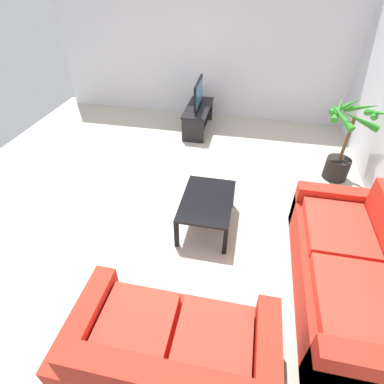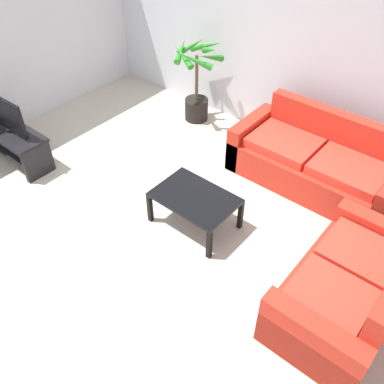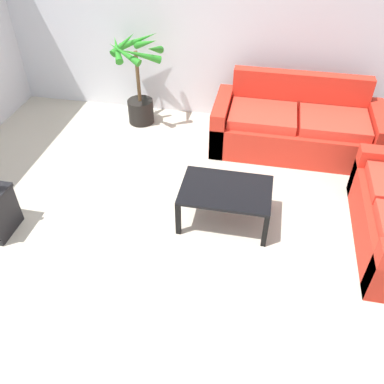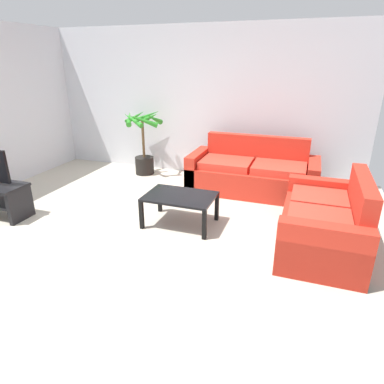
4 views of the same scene
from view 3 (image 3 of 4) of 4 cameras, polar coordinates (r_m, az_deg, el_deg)
ground_plane at (r=3.95m, az=-3.78°, el=-10.15°), size 6.60×6.60×0.00m
wall_back at (r=5.73m, az=3.63°, el=22.87°), size 6.00×0.06×2.70m
couch_main at (r=5.46m, az=14.31°, el=8.70°), size 2.10×0.90×0.90m
coffee_table at (r=4.14m, az=4.76°, el=-0.15°), size 0.92×0.63×0.42m
potted_palm at (r=5.82m, az=-7.50°, el=14.65°), size 0.75×0.76×1.23m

